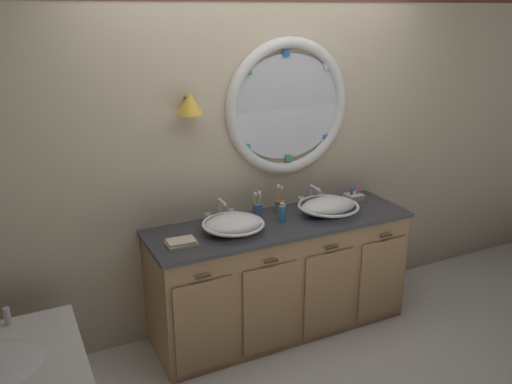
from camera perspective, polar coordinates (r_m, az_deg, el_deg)
name	(u,v)px	position (r m, az deg, el deg)	size (l,w,h in m)	color
ground_plane	(293,347)	(3.87, 4.04, -16.25)	(14.00, 14.00, 0.00)	silver
back_wall_assembly	(258,144)	(3.79, 0.20, 5.15)	(6.40, 0.26, 2.60)	beige
vanity_counter	(280,275)	(3.86, 2.58, -8.93)	(1.87, 0.60, 0.84)	tan
sink_basin_left	(233,224)	(3.48, -2.46, -3.45)	(0.41, 0.41, 0.11)	white
sink_basin_right	(328,206)	(3.82, 7.76, -1.50)	(0.44, 0.44, 0.12)	white
faucet_set_left	(220,212)	(3.67, -3.88, -2.13)	(0.23, 0.14, 0.16)	silver
faucet_set_right	(312,196)	(3.99, 5.99, -0.47)	(0.23, 0.14, 0.15)	silver
toothbrush_holder_left	(257,209)	(3.72, 0.16, -1.88)	(0.08, 0.08, 0.19)	slate
toothbrush_holder_right	(280,205)	(3.82, 2.60, -1.44)	(0.08, 0.08, 0.21)	#996647
soap_dispenser	(282,213)	(3.65, 2.83, -2.27)	(0.05, 0.06, 0.14)	#388EBC
folded_hand_towel	(181,243)	(3.34, -8.02, -5.39)	(0.19, 0.13, 0.03)	beige
toiletry_basket	(354,196)	(4.15, 10.48, -0.44)	(0.12, 0.11, 0.11)	beige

